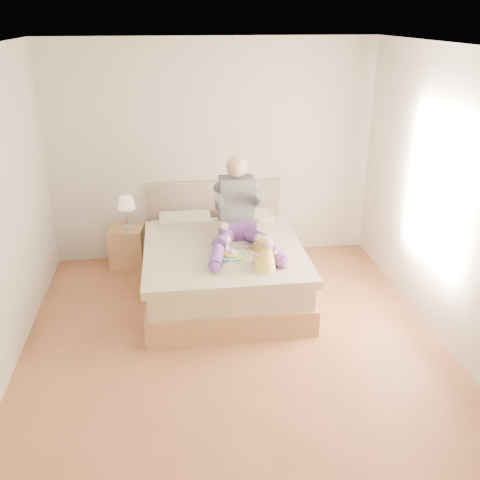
{
  "coord_description": "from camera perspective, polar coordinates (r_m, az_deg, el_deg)",
  "views": [
    {
      "loc": [
        -0.51,
        -4.36,
        2.94
      ],
      "look_at": [
        0.17,
        0.77,
        0.73
      ],
      "focal_mm": 40.0,
      "sensor_mm": 36.0,
      "label": 1
    }
  ],
  "objects": [
    {
      "name": "tray",
      "position": [
        5.53,
        0.07,
        -1.5
      ],
      "size": [
        0.46,
        0.37,
        0.13
      ],
      "rotation": [
        0.0,
        0.0,
        0.05
      ],
      "color": "silver",
      "rests_on": "bed"
    },
    {
      "name": "lamp",
      "position": [
        6.57,
        -12.0,
        3.71
      ],
      "size": [
        0.2,
        0.2,
        0.42
      ],
      "color": "silver",
      "rests_on": "nightstand"
    },
    {
      "name": "adult",
      "position": [
        5.82,
        -0.12,
        2.42
      ],
      "size": [
        0.8,
        1.12,
        0.95
      ],
      "rotation": [
        0.0,
        0.0,
        0.0
      ],
      "color": "#593381",
      "rests_on": "bed"
    },
    {
      "name": "baby",
      "position": [
        5.21,
        2.72,
        -1.72
      ],
      "size": [
        0.24,
        0.33,
        0.36
      ],
      "rotation": [
        0.0,
        0.0,
        0.21
      ],
      "color": "#FFE550",
      "rests_on": "bed"
    },
    {
      "name": "bed",
      "position": [
        6.07,
        -1.95,
        -2.54
      ],
      "size": [
        1.7,
        2.18,
        1.0
      ],
      "color": "#9A6E48",
      "rests_on": "ground"
    },
    {
      "name": "room",
      "position": [
        4.64,
        0.19,
        5.1
      ],
      "size": [
        4.02,
        4.22,
        2.71
      ],
      "color": "brown",
      "rests_on": "ground"
    },
    {
      "name": "nightstand",
      "position": [
        6.82,
        -11.93,
        -0.68
      ],
      "size": [
        0.45,
        0.41,
        0.5
      ],
      "rotation": [
        0.0,
        0.0,
        -0.12
      ],
      "color": "#9A6E48",
      "rests_on": "ground"
    }
  ]
}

